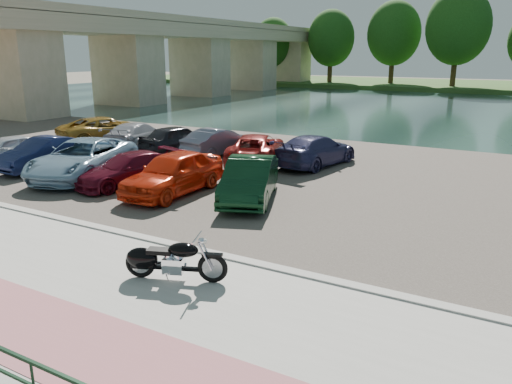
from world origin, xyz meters
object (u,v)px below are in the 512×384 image
at_px(motorcycle, 166,260).
at_px(car_0, 6,149).
at_px(car_2, 83,159).
at_px(car_1, 43,154).

distance_m(motorcycle, car_0, 15.57).
height_order(motorcycle, car_0, car_0).
bearing_deg(car_2, motorcycle, -49.49).
height_order(car_1, car_2, car_2).
height_order(motorcycle, car_2, car_2).
bearing_deg(car_1, motorcycle, -28.00).
xyz_separation_m(motorcycle, car_0, (-14.31, 6.12, 0.11)).
distance_m(car_0, car_1, 2.50).
distance_m(motorcycle, car_2, 10.89).
bearing_deg(car_1, car_2, -5.07).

